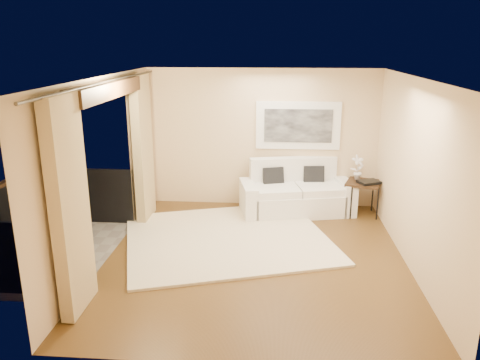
# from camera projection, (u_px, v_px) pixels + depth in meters

# --- Properties ---
(floor) EXTENTS (5.00, 5.00, 0.00)m
(floor) POSITION_uv_depth(u_px,v_px,m) (255.00, 258.00, 7.16)
(floor) COLOR brown
(floor) RESTS_ON ground
(room_shell) EXTENTS (5.00, 6.40, 5.00)m
(room_shell) POSITION_uv_depth(u_px,v_px,m) (106.00, 90.00, 6.59)
(room_shell) COLOR white
(room_shell) RESTS_ON ground
(balcony) EXTENTS (1.81, 2.60, 1.17)m
(balcony) POSITION_uv_depth(u_px,v_px,m) (46.00, 240.00, 7.35)
(balcony) COLOR #605B56
(balcony) RESTS_ON ground
(curtains) EXTENTS (0.16, 4.80, 2.64)m
(curtains) POSITION_uv_depth(u_px,v_px,m) (114.00, 171.00, 6.93)
(curtains) COLOR tan
(curtains) RESTS_ON ground
(artwork) EXTENTS (1.62, 0.07, 0.92)m
(artwork) POSITION_uv_depth(u_px,v_px,m) (298.00, 126.00, 9.00)
(artwork) COLOR white
(artwork) RESTS_ON room_shell
(rug) EXTENTS (3.96, 3.68, 0.04)m
(rug) POSITION_uv_depth(u_px,v_px,m) (227.00, 238.00, 7.82)
(rug) COLOR beige
(rug) RESTS_ON floor
(sofa) EXTENTS (2.24, 1.32, 1.01)m
(sofa) POSITION_uv_depth(u_px,v_px,m) (296.00, 194.00, 9.01)
(sofa) COLOR white
(sofa) RESTS_ON floor
(side_table) EXTENTS (0.76, 0.76, 0.65)m
(side_table) POSITION_uv_depth(u_px,v_px,m) (363.00, 185.00, 8.76)
(side_table) COLOR #321F10
(side_table) RESTS_ON floor
(tray) EXTENTS (0.46, 0.41, 0.05)m
(tray) POSITION_uv_depth(u_px,v_px,m) (369.00, 182.00, 8.64)
(tray) COLOR black
(tray) RESTS_ON side_table
(orchid) EXTENTS (0.30, 0.25, 0.48)m
(orchid) POSITION_uv_depth(u_px,v_px,m) (358.00, 167.00, 8.81)
(orchid) COLOR white
(orchid) RESTS_ON side_table
(bistro_table) EXTENTS (0.72, 0.72, 0.81)m
(bistro_table) POSITION_uv_depth(u_px,v_px,m) (50.00, 209.00, 7.14)
(bistro_table) COLOR #321F10
(bistro_table) RESTS_ON balcony
(balcony_chair_far) EXTENTS (0.46, 0.46, 0.88)m
(balcony_chair_far) POSITION_uv_depth(u_px,v_px,m) (61.00, 215.00, 7.48)
(balcony_chair_far) COLOR #321F10
(balcony_chair_far) RESTS_ON balcony
(balcony_chair_near) EXTENTS (0.58, 0.59, 1.06)m
(balcony_chair_near) POSITION_uv_depth(u_px,v_px,m) (19.00, 218.00, 7.06)
(balcony_chair_near) COLOR #321F10
(balcony_chair_near) RESTS_ON balcony
(ice_bucket) EXTENTS (0.18, 0.18, 0.20)m
(ice_bucket) POSITION_uv_depth(u_px,v_px,m) (41.00, 196.00, 7.15)
(ice_bucket) COLOR silver
(ice_bucket) RESTS_ON bistro_table
(candle) EXTENTS (0.06, 0.06, 0.07)m
(candle) POSITION_uv_depth(u_px,v_px,m) (57.00, 199.00, 7.20)
(candle) COLOR red
(candle) RESTS_ON bistro_table
(vase) EXTENTS (0.04, 0.04, 0.18)m
(vase) POSITION_uv_depth(u_px,v_px,m) (39.00, 202.00, 6.89)
(vase) COLOR white
(vase) RESTS_ON bistro_table
(glass_a) EXTENTS (0.06, 0.06, 0.12)m
(glass_a) POSITION_uv_depth(u_px,v_px,m) (57.00, 201.00, 7.04)
(glass_a) COLOR white
(glass_a) RESTS_ON bistro_table
(glass_b) EXTENTS (0.06, 0.06, 0.12)m
(glass_b) POSITION_uv_depth(u_px,v_px,m) (63.00, 199.00, 7.11)
(glass_b) COLOR white
(glass_b) RESTS_ON bistro_table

